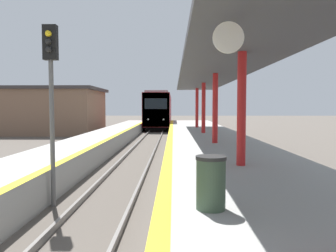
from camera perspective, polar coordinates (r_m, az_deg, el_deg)
The scene contains 5 objects.
train at distance 44.34m, azimuth -1.41°, elevation 2.80°, with size 2.89×21.11×4.43m.
signal_near at distance 9.16m, azimuth -19.71°, elevation 7.35°, with size 0.36×0.31×4.77m.
station_canopy at distance 15.67m, azimuth 8.27°, elevation 9.11°, with size 3.31×29.92×3.48m.
trash_bin at distance 5.54m, azimuth 7.47°, elevation -9.72°, with size 0.51×0.51×0.89m.
station_building at distance 35.91m, azimuth -22.63°, elevation 2.50°, with size 14.01×8.25×4.58m.
Camera 1 is at (1.84, -1.79, 2.65)m, focal length 35.00 mm.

